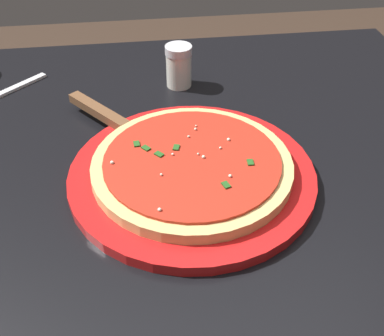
% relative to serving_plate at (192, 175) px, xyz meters
% --- Properties ---
extents(restaurant_table, '(1.05, 0.95, 0.76)m').
position_rel_serving_plate_xyz_m(restaurant_table, '(0.06, 0.02, -0.14)').
color(restaurant_table, black).
rests_on(restaurant_table, ground_plane).
extents(serving_plate, '(0.33, 0.33, 0.02)m').
position_rel_serving_plate_xyz_m(serving_plate, '(0.00, 0.00, 0.00)').
color(serving_plate, red).
rests_on(serving_plate, restaurant_table).
extents(pizza, '(0.27, 0.27, 0.02)m').
position_rel_serving_plate_xyz_m(pizza, '(0.00, -0.00, 0.02)').
color(pizza, '#DBB26B').
rests_on(pizza, serving_plate).
extents(pizza_server, '(0.17, 0.20, 0.01)m').
position_rel_serving_plate_xyz_m(pizza_server, '(0.10, -0.13, 0.01)').
color(pizza_server, silver).
rests_on(pizza_server, serving_plate).
extents(parmesan_shaker, '(0.05, 0.05, 0.07)m').
position_rel_serving_plate_xyz_m(parmesan_shaker, '(-0.01, -0.26, 0.03)').
color(parmesan_shaker, silver).
rests_on(parmesan_shaker, restaurant_table).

